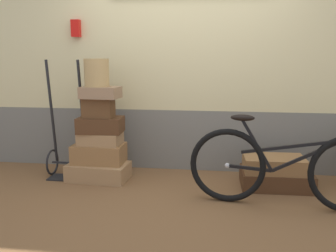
{
  "coord_description": "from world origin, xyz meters",
  "views": [
    {
      "loc": [
        0.4,
        -3.55,
        1.38
      ],
      "look_at": [
        -0.11,
        0.17,
        0.66
      ],
      "focal_mm": 38.6,
      "sensor_mm": 36.0,
      "label": 1
    }
  ],
  "objects_px": {
    "suitcase_0": "(99,171)",
    "suitcase_3": "(101,125)",
    "suitcase_1": "(99,153)",
    "suitcase_6": "(276,179)",
    "wicker_basket": "(97,73)",
    "suitcase_4": "(98,108)",
    "suitcase_2": "(100,138)",
    "suitcase_5": "(100,93)",
    "suitcase_7": "(274,164)",
    "bicycle": "(286,168)",
    "luggage_trolley": "(68,151)"
  },
  "relations": [
    {
      "from": "suitcase_0",
      "to": "suitcase_3",
      "type": "height_order",
      "value": "suitcase_3"
    },
    {
      "from": "suitcase_1",
      "to": "suitcase_6",
      "type": "relative_size",
      "value": 0.78
    },
    {
      "from": "wicker_basket",
      "to": "suitcase_1",
      "type": "bearing_deg",
      "value": 126.12
    },
    {
      "from": "suitcase_4",
      "to": "suitcase_2",
      "type": "bearing_deg",
      "value": 71.18
    },
    {
      "from": "suitcase_2",
      "to": "suitcase_5",
      "type": "distance_m",
      "value": 0.53
    },
    {
      "from": "suitcase_7",
      "to": "bicycle",
      "type": "xyz_separation_m",
      "value": [
        0.03,
        -0.51,
        0.11
      ]
    },
    {
      "from": "suitcase_0",
      "to": "suitcase_2",
      "type": "distance_m",
      "value": 0.38
    },
    {
      "from": "suitcase_6",
      "to": "luggage_trolley",
      "type": "height_order",
      "value": "luggage_trolley"
    },
    {
      "from": "suitcase_1",
      "to": "suitcase_7",
      "type": "bearing_deg",
      "value": -0.97
    },
    {
      "from": "suitcase_7",
      "to": "wicker_basket",
      "type": "xyz_separation_m",
      "value": [
        -1.92,
        0.03,
        0.95
      ]
    },
    {
      "from": "bicycle",
      "to": "suitcase_1",
      "type": "bearing_deg",
      "value": 164.3
    },
    {
      "from": "suitcase_1",
      "to": "bicycle",
      "type": "bearing_deg",
      "value": -15.36
    },
    {
      "from": "suitcase_4",
      "to": "suitcase_6",
      "type": "relative_size",
      "value": 0.45
    },
    {
      "from": "suitcase_1",
      "to": "luggage_trolley",
      "type": "distance_m",
      "value": 0.39
    },
    {
      "from": "suitcase_4",
      "to": "suitcase_7",
      "type": "distance_m",
      "value": 2.0
    },
    {
      "from": "wicker_basket",
      "to": "suitcase_3",
      "type": "bearing_deg",
      "value": 60.87
    },
    {
      "from": "suitcase_5",
      "to": "suitcase_7",
      "type": "bearing_deg",
      "value": 4.62
    },
    {
      "from": "suitcase_1",
      "to": "suitcase_4",
      "type": "height_order",
      "value": "suitcase_4"
    },
    {
      "from": "suitcase_4",
      "to": "suitcase_3",
      "type": "bearing_deg",
      "value": 62.7
    },
    {
      "from": "suitcase_3",
      "to": "wicker_basket",
      "type": "xyz_separation_m",
      "value": [
        -0.01,
        -0.03,
        0.58
      ]
    },
    {
      "from": "suitcase_2",
      "to": "suitcase_5",
      "type": "height_order",
      "value": "suitcase_5"
    },
    {
      "from": "suitcase_6",
      "to": "bicycle",
      "type": "height_order",
      "value": "bicycle"
    },
    {
      "from": "suitcase_1",
      "to": "suitcase_2",
      "type": "xyz_separation_m",
      "value": [
        0.02,
        0.0,
        0.18
      ]
    },
    {
      "from": "suitcase_3",
      "to": "suitcase_1",
      "type": "bearing_deg",
      "value": -162.52
    },
    {
      "from": "suitcase_5",
      "to": "luggage_trolley",
      "type": "distance_m",
      "value": 0.82
    },
    {
      "from": "suitcase_5",
      "to": "suitcase_6",
      "type": "relative_size",
      "value": 0.56
    },
    {
      "from": "suitcase_4",
      "to": "suitcase_5",
      "type": "xyz_separation_m",
      "value": [
        0.04,
        -0.02,
        0.17
      ]
    },
    {
      "from": "suitcase_0",
      "to": "luggage_trolley",
      "type": "distance_m",
      "value": 0.44
    },
    {
      "from": "suitcase_4",
      "to": "wicker_basket",
      "type": "bearing_deg",
      "value": -119.09
    },
    {
      "from": "suitcase_6",
      "to": "suitcase_2",
      "type": "bearing_deg",
      "value": 178.15
    },
    {
      "from": "suitcase_4",
      "to": "luggage_trolley",
      "type": "xyz_separation_m",
      "value": [
        -0.4,
        0.05,
        -0.52
      ]
    },
    {
      "from": "wicker_basket",
      "to": "suitcase_6",
      "type": "bearing_deg",
      "value": 0.11
    },
    {
      "from": "suitcase_1",
      "to": "luggage_trolley",
      "type": "relative_size",
      "value": 0.43
    },
    {
      "from": "suitcase_0",
      "to": "suitcase_7",
      "type": "bearing_deg",
      "value": 3.94
    },
    {
      "from": "suitcase_1",
      "to": "suitcase_2",
      "type": "bearing_deg",
      "value": 9.12
    },
    {
      "from": "suitcase_4",
      "to": "suitcase_5",
      "type": "distance_m",
      "value": 0.18
    },
    {
      "from": "suitcase_1",
      "to": "wicker_basket",
      "type": "bearing_deg",
      "value": -53.54
    },
    {
      "from": "suitcase_2",
      "to": "suitcase_4",
      "type": "distance_m",
      "value": 0.35
    },
    {
      "from": "suitcase_3",
      "to": "suitcase_6",
      "type": "xyz_separation_m",
      "value": [
        1.94,
        -0.02,
        -0.54
      ]
    },
    {
      "from": "suitcase_5",
      "to": "suitcase_4",
      "type": "bearing_deg",
      "value": 153.74
    },
    {
      "from": "suitcase_0",
      "to": "wicker_basket",
      "type": "height_order",
      "value": "wicker_basket"
    },
    {
      "from": "suitcase_5",
      "to": "wicker_basket",
      "type": "bearing_deg",
      "value": 162.58
    },
    {
      "from": "suitcase_2",
      "to": "luggage_trolley",
      "type": "distance_m",
      "value": 0.44
    },
    {
      "from": "luggage_trolley",
      "to": "suitcase_5",
      "type": "bearing_deg",
      "value": -8.9
    },
    {
      "from": "luggage_trolley",
      "to": "suitcase_7",
      "type": "bearing_deg",
      "value": -1.98
    },
    {
      "from": "suitcase_7",
      "to": "suitcase_2",
      "type": "bearing_deg",
      "value": 176.88
    },
    {
      "from": "suitcase_3",
      "to": "suitcase_5",
      "type": "height_order",
      "value": "suitcase_5"
    },
    {
      "from": "suitcase_1",
      "to": "suitcase_3",
      "type": "distance_m",
      "value": 0.33
    },
    {
      "from": "suitcase_7",
      "to": "bicycle",
      "type": "distance_m",
      "value": 0.52
    },
    {
      "from": "suitcase_1",
      "to": "suitcase_4",
      "type": "relative_size",
      "value": 1.75
    }
  ]
}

